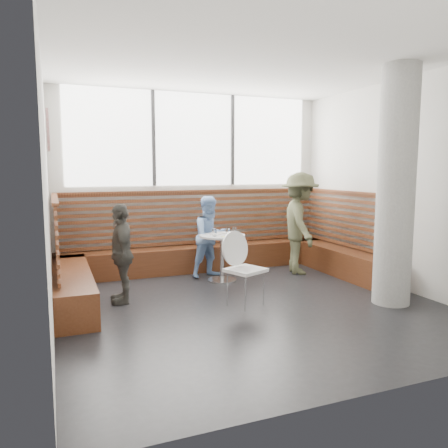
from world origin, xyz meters
name	(u,v)px	position (x,y,z in m)	size (l,w,h in m)	color
room	(252,188)	(0.00, 0.00, 1.60)	(5.00, 5.00, 3.20)	silver
booth	(208,253)	(0.00, 1.77, 0.41)	(5.00, 2.50, 1.44)	#492412
concrete_column	(396,187)	(1.85, -0.60, 1.60)	(0.50, 0.50, 3.20)	gray
wall_art	(48,130)	(-2.46, 0.40, 2.30)	(0.50, 0.50, 0.03)	white
cafe_table	(222,248)	(0.11, 1.37, 0.55)	(0.75, 0.75, 0.77)	silver
cafe_chair	(243,262)	(-0.07, 0.11, 0.59)	(0.48, 0.47, 1.00)	white
adult_man	(300,223)	(1.60, 1.40, 0.89)	(1.16, 0.66, 1.79)	#4E5136
child_back	(210,237)	(0.03, 1.71, 0.69)	(0.67, 0.53, 1.39)	#7EA4DA
child_left	(122,253)	(-1.59, 0.81, 0.69)	(0.81, 0.34, 1.38)	#45443E
plate_near	(216,234)	(0.02, 1.43, 0.78)	(0.21, 0.21, 0.01)	white
plate_far	(222,233)	(0.17, 1.52, 0.78)	(0.19, 0.19, 0.01)	white
glass_left	(215,233)	(-0.05, 1.27, 0.83)	(0.07, 0.07, 0.11)	white
glass_mid	(228,231)	(0.20, 1.34, 0.83)	(0.07, 0.07, 0.12)	white
glass_right	(234,230)	(0.35, 1.43, 0.83)	(0.07, 0.07, 0.11)	white
menu_card	(228,236)	(0.13, 1.16, 0.78)	(0.19, 0.13, 0.00)	#A5C64C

